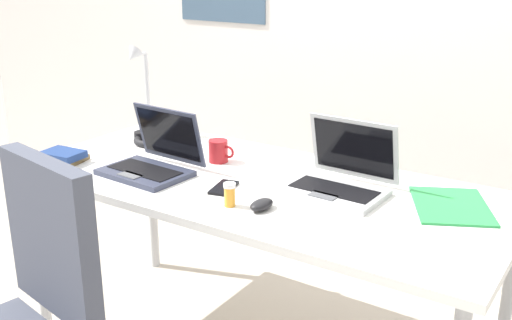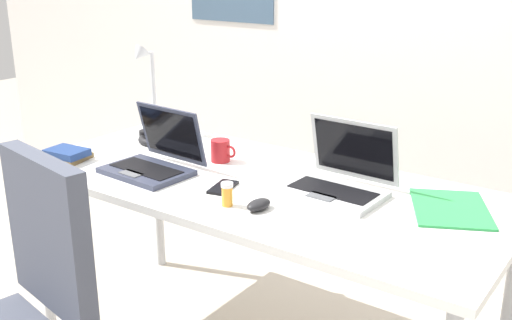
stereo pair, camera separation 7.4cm
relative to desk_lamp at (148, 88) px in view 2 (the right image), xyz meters
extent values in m
cube|color=silver|center=(0.80, 0.82, 0.36)|extent=(6.00, 0.12, 2.60)
cube|color=white|center=(0.80, -0.28, -0.21)|extent=(1.80, 0.80, 0.03)
cylinder|color=#B2B5BA|center=(-0.04, -0.62, -0.58)|extent=(0.04, 0.04, 0.71)
cylinder|color=#B2B5BA|center=(-0.04, 0.06, -0.58)|extent=(0.04, 0.04, 0.71)
cylinder|color=#B2B5BA|center=(1.64, 0.06, -0.58)|extent=(0.04, 0.04, 0.71)
cylinder|color=silver|center=(0.00, 0.03, -0.19)|extent=(0.12, 0.12, 0.02)
cylinder|color=silver|center=(0.00, 0.03, -0.01)|extent=(0.02, 0.02, 0.34)
cylinder|color=silver|center=(0.00, -0.01, 0.16)|extent=(0.01, 0.08, 0.01)
cone|color=silver|center=(0.00, -0.05, 0.16)|extent=(0.07, 0.09, 0.09)
cube|color=#B7BABC|center=(1.09, -0.25, -0.19)|extent=(0.34, 0.24, 0.02)
cube|color=black|center=(1.09, -0.25, -0.18)|extent=(0.29, 0.13, 0.00)
cube|color=#595B60|center=(1.09, -0.32, -0.18)|extent=(0.09, 0.05, 0.00)
cube|color=#B7BABC|center=(1.10, -0.11, -0.07)|extent=(0.33, 0.07, 0.22)
cube|color=black|center=(1.10, -0.11, -0.07)|extent=(0.30, 0.06, 0.19)
cube|color=#33384C|center=(0.42, -0.45, -0.19)|extent=(0.33, 0.24, 0.02)
cube|color=black|center=(0.42, -0.45, -0.18)|extent=(0.29, 0.14, 0.00)
cube|color=#595B60|center=(0.42, -0.52, -0.18)|extent=(0.09, 0.05, 0.00)
cube|color=#33384C|center=(0.43, -0.32, -0.07)|extent=(0.32, 0.08, 0.22)
cube|color=black|center=(0.43, -0.32, -0.07)|extent=(0.29, 0.06, 0.18)
ellipsoid|color=black|center=(0.96, -0.48, -0.18)|extent=(0.06, 0.10, 0.03)
cube|color=black|center=(0.75, -0.40, -0.19)|extent=(0.09, 0.15, 0.01)
torus|color=black|center=(0.17, -0.12, -0.18)|extent=(0.18, 0.18, 0.03)
cylinder|color=black|center=(0.10, -0.12, -0.18)|extent=(0.06, 0.06, 0.04)
cylinder|color=black|center=(0.25, -0.12, -0.18)|extent=(0.06, 0.06, 0.04)
cylinder|color=gold|center=(0.86, -0.52, -0.16)|extent=(0.04, 0.04, 0.06)
cylinder|color=white|center=(0.86, -0.52, -0.13)|extent=(0.04, 0.04, 0.01)
cube|color=brown|center=(0.04, -0.51, -0.19)|extent=(0.18, 0.18, 0.02)
cube|color=navy|center=(0.05, -0.52, -0.16)|extent=(0.17, 0.13, 0.03)
cube|color=green|center=(1.46, -0.13, -0.19)|extent=(0.34, 0.38, 0.01)
cylinder|color=#B21E23|center=(0.56, -0.17, -0.15)|extent=(0.08, 0.08, 0.09)
torus|color=#B21E23|center=(0.61, -0.17, -0.15)|extent=(0.05, 0.01, 0.05)
cube|color=#474C5B|center=(0.54, -0.97, -0.21)|extent=(0.42, 0.14, 0.48)
camera|label=1|loc=(1.92, -2.00, 0.57)|focal=42.65mm
camera|label=2|loc=(1.99, -1.95, 0.57)|focal=42.65mm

